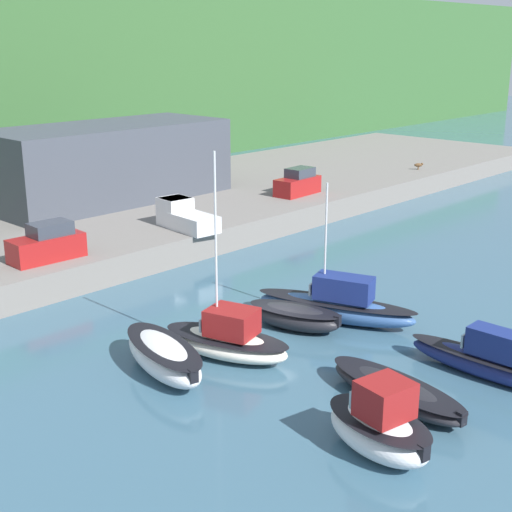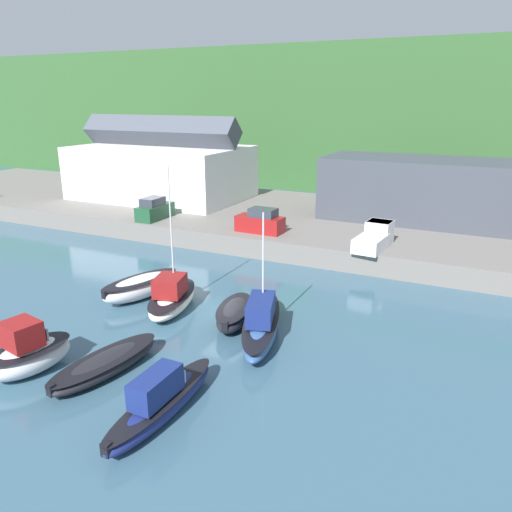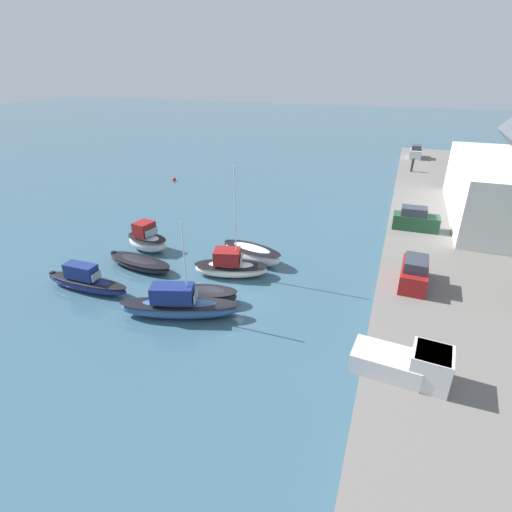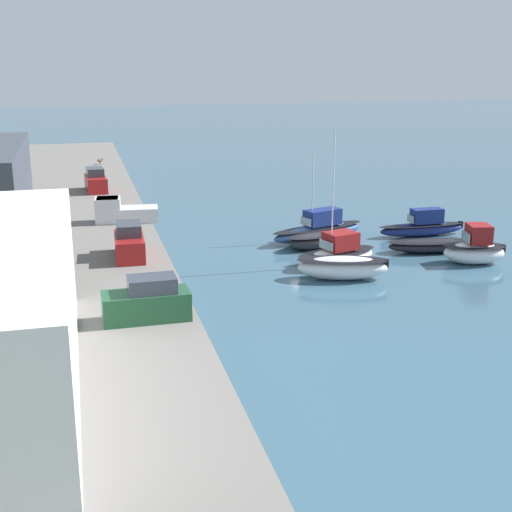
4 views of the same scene
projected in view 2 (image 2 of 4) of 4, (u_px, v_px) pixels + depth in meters
The scene contains 15 objects.
ground_plane at pixel (226, 314), 31.58m from camera, with size 320.00×320.00×0.00m, color #385B70.
hillside_backdrop at pixel (414, 115), 86.56m from camera, with size 240.00×50.14×20.16m.
quay_promenade at pixel (332, 225), 50.22m from camera, with size 116.93×22.17×1.72m.
harbor_clubhouse at pixel (161, 169), 58.39m from camera, with size 19.78×12.15×9.45m.
yacht_club_building at pixel (424, 190), 47.52m from camera, with size 18.85×8.06×5.87m.
moored_boat_0 at pixel (141, 286), 33.94m from camera, with size 3.61×6.36×1.55m.
moored_boat_1 at pixel (172, 297), 32.01m from camera, with size 3.93×6.60×9.34m.
moored_boat_2 at pixel (234, 313), 30.08m from camera, with size 3.12×5.23×1.23m.
moored_boat_3 at pixel (261, 322), 28.31m from camera, with size 4.48×8.63×7.14m.
moored_boat_4 at pixel (28, 353), 24.63m from camera, with size 3.17×4.74×2.80m.
moored_boat_5 at pixel (105, 364), 24.65m from camera, with size 2.91×6.77×0.96m.
moored_boat_6 at pixel (161, 401), 21.21m from camera, with size 1.57×7.40×2.23m.
parked_car_0 at pixel (155, 210), 48.59m from camera, with size 1.86×4.23×2.16m.
parked_car_2 at pixel (260, 222), 43.84m from camera, with size 4.27×1.97×2.16m.
pickup_truck_0 at pixel (375, 237), 39.53m from camera, with size 2.37×4.88×1.90m.
Camera 2 is at (14.32, -25.25, 13.12)m, focal length 35.00 mm.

